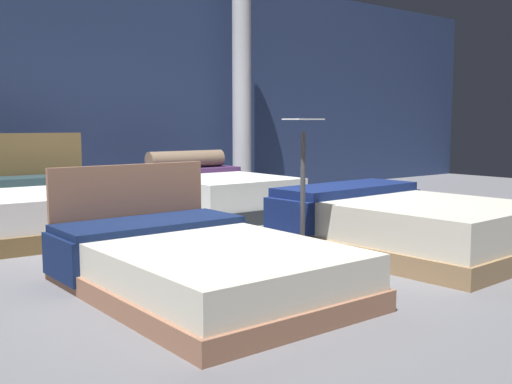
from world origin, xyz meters
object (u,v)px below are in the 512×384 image
bed_0 (197,264)px  bed_3 (212,193)px  bed_1 (404,225)px  bed_2 (40,210)px  support_pillar (242,86)px  price_sign (303,210)px

bed_0 → bed_3: size_ratio=1.05×
bed_1 → bed_2: bed_2 is taller
bed_1 → support_pillar: (1.41, 4.28, 1.50)m
support_pillar → bed_3: bearing=-139.0°
bed_0 → bed_3: (2.13, 2.91, 0.08)m
bed_1 → price_sign: size_ratio=1.81×
bed_1 → bed_2: bearing=124.9°
price_sign → support_pillar: support_pillar is taller
price_sign → support_pillar: (2.55, 4.14, 1.28)m
bed_1 → price_sign: 1.17m
bed_0 → price_sign: bearing=3.2°
bed_1 → support_pillar: bearing=69.3°
bed_0 → bed_3: bearing=54.3°
support_pillar → bed_1: bearing=-108.3°
bed_2 → support_pillar: bearing=22.7°
bed_2 → support_pillar: (3.68, 1.30, 1.49)m
bed_0 → price_sign: 1.08m
bed_3 → bed_2: bearing=-178.5°
bed_2 → support_pillar: 4.18m
bed_3 → price_sign: 3.07m
bed_1 → price_sign: price_sign is taller
price_sign → bed_1: bearing=-6.7°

